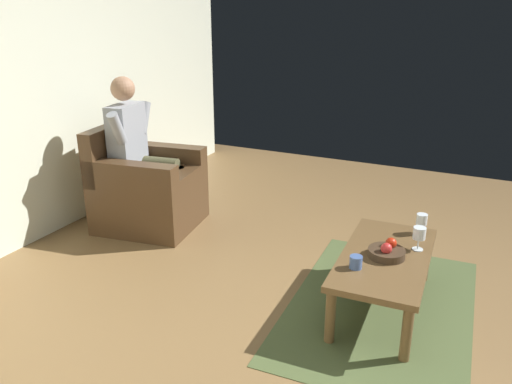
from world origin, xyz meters
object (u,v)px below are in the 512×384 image
object	(u,v)px
coffee_table	(385,263)
wine_glass_near	(422,221)
person_seated	(140,148)
wine_glass_far	(419,235)
candle_jar	(356,262)
fruit_bowl	(387,252)
armchair	(146,190)

from	to	relation	value
coffee_table	wine_glass_near	xyz separation A→B (m)	(-0.43, 0.15, 0.15)
coffee_table	wine_glass_near	size ratio (longest dim) A/B	7.61
person_seated	wine_glass_far	size ratio (longest dim) A/B	8.39
candle_jar	fruit_bowl	bearing A→B (deg)	149.03
wine_glass_far	fruit_bowl	size ratio (longest dim) A/B	0.68
candle_jar	wine_glass_far	bearing A→B (deg)	144.11
coffee_table	fruit_bowl	bearing A→B (deg)	28.31
armchair	candle_jar	bearing A→B (deg)	63.05
armchair	candle_jar	size ratio (longest dim) A/B	11.62
armchair	wine_glass_near	world-z (taller)	armchair
fruit_bowl	candle_jar	bearing A→B (deg)	-30.97
coffee_table	wine_glass_far	bearing A→B (deg)	134.30
candle_jar	coffee_table	bearing A→B (deg)	152.48
wine_glass_near	candle_jar	size ratio (longest dim) A/B	1.81
armchair	wine_glass_far	world-z (taller)	armchair
fruit_bowl	wine_glass_far	bearing A→B (deg)	138.70
wine_glass_near	fruit_bowl	size ratio (longest dim) A/B	0.61
coffee_table	fruit_bowl	size ratio (longest dim) A/B	4.67
wine_glass_near	fruit_bowl	bearing A→B (deg)	-16.97
wine_glass_near	wine_glass_far	xyz separation A→B (m)	(0.27, 0.02, 0.01)
wine_glass_far	person_seated	bearing A→B (deg)	-96.92
armchair	person_seated	bearing A→B (deg)	-90.00
fruit_bowl	candle_jar	world-z (taller)	fruit_bowl
person_seated	coffee_table	world-z (taller)	person_seated
fruit_bowl	wine_glass_near	bearing A→B (deg)	163.03
wine_glass_near	candle_jar	distance (m)	0.73
person_seated	wine_glass_near	world-z (taller)	person_seated
armchair	wine_glass_near	xyz separation A→B (m)	(0.03, 2.34, 0.15)
wine_glass_far	fruit_bowl	xyz separation A→B (m)	(0.18, -0.16, -0.07)
coffee_table	candle_jar	xyz separation A→B (m)	(0.24, -0.13, 0.09)
coffee_table	wine_glass_near	distance (m)	0.48
armchair	coffee_table	xyz separation A→B (m)	(0.46, 2.19, -0.00)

